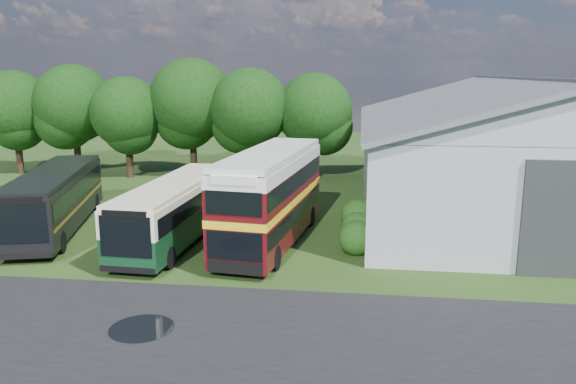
# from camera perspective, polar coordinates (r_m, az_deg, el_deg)

# --- Properties ---
(ground) EXTENTS (120.00, 120.00, 0.00)m
(ground) POSITION_cam_1_polar(r_m,az_deg,el_deg) (22.26, -8.07, -10.47)
(ground) COLOR black
(ground) RESTS_ON ground
(asphalt_road) EXTENTS (60.00, 8.00, 0.02)m
(asphalt_road) POSITION_cam_1_polar(r_m,az_deg,el_deg) (19.00, -1.52, -14.49)
(asphalt_road) COLOR black
(asphalt_road) RESTS_ON ground
(puddle) EXTENTS (2.20, 2.20, 0.01)m
(puddle) POSITION_cam_1_polar(r_m,az_deg,el_deg) (20.13, -14.63, -13.30)
(puddle) COLOR black
(puddle) RESTS_ON ground
(storage_shed) EXTENTS (18.80, 24.80, 8.15)m
(storage_shed) POSITION_cam_1_polar(r_m,az_deg,el_deg) (37.20, 21.95, 4.58)
(storage_shed) COLOR gray
(storage_shed) RESTS_ON ground
(tree_far_left) EXTENTS (6.12, 6.12, 8.64)m
(tree_far_left) POSITION_cam_1_polar(r_m,az_deg,el_deg) (52.40, -26.03, 7.73)
(tree_far_left) COLOR black
(tree_far_left) RESTS_ON ground
(tree_left_a) EXTENTS (6.46, 6.46, 9.12)m
(tree_left_a) POSITION_cam_1_polar(r_m,az_deg,el_deg) (50.27, -20.93, 8.37)
(tree_left_a) COLOR black
(tree_left_a) RESTS_ON ground
(tree_left_b) EXTENTS (5.78, 5.78, 8.16)m
(tree_left_b) POSITION_cam_1_polar(r_m,az_deg,el_deg) (47.23, -16.05, 7.74)
(tree_left_b) COLOR black
(tree_left_b) RESTS_ON ground
(tree_mid) EXTENTS (6.80, 6.80, 9.60)m
(tree_mid) POSITION_cam_1_polar(r_m,az_deg,el_deg) (46.67, -9.76, 9.14)
(tree_mid) COLOR black
(tree_mid) RESTS_ON ground
(tree_right_a) EXTENTS (6.26, 6.26, 8.83)m
(tree_right_a) POSITION_cam_1_polar(r_m,az_deg,el_deg) (44.51, -3.89, 8.50)
(tree_right_a) COLOR black
(tree_right_a) RESTS_ON ground
(tree_right_b) EXTENTS (5.98, 5.98, 8.45)m
(tree_right_b) POSITION_cam_1_polar(r_m,az_deg,el_deg) (44.62, 2.70, 8.21)
(tree_right_b) COLOR black
(tree_right_b) RESTS_ON ground
(shrub_front) EXTENTS (1.70, 1.70, 1.70)m
(shrub_front) POSITION_cam_1_polar(r_m,az_deg,el_deg) (27.14, 6.92, -6.22)
(shrub_front) COLOR #194714
(shrub_front) RESTS_ON ground
(shrub_mid) EXTENTS (1.60, 1.60, 1.60)m
(shrub_mid) POSITION_cam_1_polar(r_m,az_deg,el_deg) (29.05, 6.97, -4.98)
(shrub_mid) COLOR #194714
(shrub_mid) RESTS_ON ground
(shrub_back) EXTENTS (1.80, 1.80, 1.80)m
(shrub_back) POSITION_cam_1_polar(r_m,az_deg,el_deg) (30.96, 7.00, -3.89)
(shrub_back) COLOR #194714
(shrub_back) RESTS_ON ground
(bus_green_single) EXTENTS (3.17, 11.40, 3.11)m
(bus_green_single) POSITION_cam_1_polar(r_m,az_deg,el_deg) (28.98, -11.28, -1.77)
(bus_green_single) COLOR black
(bus_green_single) RESTS_ON ground
(bus_maroon_double) EXTENTS (4.09, 11.22, 4.71)m
(bus_maroon_double) POSITION_cam_1_polar(r_m,az_deg,el_deg) (27.92, -1.73, -0.60)
(bus_maroon_double) COLOR black
(bus_maroon_double) RESTS_ON ground
(bus_dark_single) EXTENTS (5.79, 12.20, 3.28)m
(bus_dark_single) POSITION_cam_1_polar(r_m,az_deg,el_deg) (32.90, -22.57, -0.65)
(bus_dark_single) COLOR black
(bus_dark_single) RESTS_ON ground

